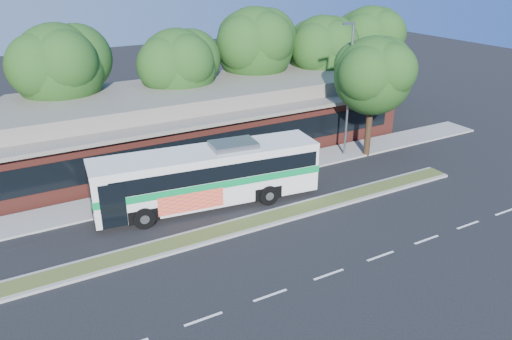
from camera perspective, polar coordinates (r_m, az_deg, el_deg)
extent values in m
plane|color=black|center=(26.11, 1.67, -6.35)|extent=(120.00, 120.00, 0.00)
cube|color=#435926|center=(26.52, 1.01, -5.65)|extent=(26.00, 1.10, 0.15)
cube|color=gray|center=(31.14, -4.37, -1.17)|extent=(44.00, 2.60, 0.12)
cube|color=maroon|center=(36.29, -8.91, 4.81)|extent=(32.00, 10.00, 3.20)
cube|color=slate|center=(35.80, -9.08, 7.43)|extent=(33.20, 11.20, 0.24)
cube|color=slate|center=(35.63, -9.14, 8.40)|extent=(30.00, 8.00, 1.00)
cube|color=black|center=(31.84, -5.67, 2.54)|extent=(30.00, 0.06, 1.60)
cylinder|color=slate|center=(34.25, 10.54, 8.66)|extent=(0.16, 0.16, 9.00)
cube|color=slate|center=(33.19, 10.57, 16.12)|extent=(0.90, 0.18, 0.14)
cylinder|color=black|center=(37.34, -20.74, 4.90)|extent=(0.44, 0.44, 4.20)
sphere|color=#1F4416|center=(36.41, -21.61, 10.72)|extent=(6.00, 6.00, 6.00)
sphere|color=#1F4416|center=(36.96, -19.75, 11.91)|extent=(4.68, 4.68, 4.68)
cylinder|color=black|center=(38.33, -8.62, 6.28)|extent=(0.44, 0.44, 3.78)
sphere|color=#1F4416|center=(37.46, -8.95, 11.51)|extent=(5.60, 5.60, 5.60)
sphere|color=#1F4416|center=(38.21, -7.42, 12.50)|extent=(4.37, 4.37, 4.37)
cylinder|color=black|center=(41.95, -0.13, 8.46)|extent=(0.44, 0.44, 4.41)
sphere|color=#1F4416|center=(41.11, -0.13, 13.95)|extent=(6.20, 6.20, 6.20)
sphere|color=#1F4416|center=(42.12, 1.26, 14.85)|extent=(4.84, 4.84, 4.84)
cylinder|color=black|center=(44.37, 7.38, 8.73)|extent=(0.44, 0.44, 3.86)
sphere|color=#1F4416|center=(43.62, 7.63, 13.40)|extent=(5.80, 5.80, 5.80)
sphere|color=#1F4416|center=(44.66, 8.71, 14.17)|extent=(4.52, 4.52, 4.52)
cylinder|color=black|center=(48.80, 12.46, 9.85)|extent=(0.44, 0.44, 4.12)
sphere|color=#1F4416|center=(48.09, 12.86, 14.32)|extent=(6.00, 6.00, 6.00)
sphere|color=#1F4416|center=(49.26, 13.78, 15.00)|extent=(4.68, 4.68, 4.68)
cube|color=silver|center=(27.60, -5.57, -0.60)|extent=(12.68, 4.08, 2.86)
cube|color=black|center=(27.46, -5.00, 0.59)|extent=(11.69, 4.01, 0.86)
cube|color=silver|center=(27.10, -5.68, 1.93)|extent=(12.70, 4.10, 0.27)
cube|color=#05813E|center=(27.63, -5.56, -0.76)|extent=(12.75, 4.15, 0.39)
cube|color=black|center=(26.52, -18.58, -1.99)|extent=(0.33, 2.32, 1.78)
cube|color=black|center=(29.60, 6.00, 2.47)|extent=(0.31, 2.16, 1.15)
cube|color=#D8433F|center=(26.40, -7.42, -3.63)|extent=(3.51, 0.46, 1.04)
cube|color=slate|center=(27.46, -2.59, 2.91)|extent=(2.67, 1.94, 0.31)
cylinder|color=black|center=(26.23, -12.66, -5.38)|extent=(1.18, 0.50, 1.14)
cylinder|color=black|center=(28.54, -13.65, -3.04)|extent=(1.18, 0.50, 1.14)
cylinder|color=black|center=(27.98, 1.43, -2.88)|extent=(1.18, 0.50, 1.14)
cylinder|color=black|center=(30.15, -0.58, -0.88)|extent=(1.18, 0.50, 1.14)
cylinder|color=black|center=(35.32, 12.74, 4.74)|extent=(0.44, 0.44, 4.07)
sphere|color=#1F4416|center=(34.39, 13.26, 10.43)|extent=(5.20, 5.20, 5.20)
sphere|color=#1F4416|center=(35.36, 14.34, 11.36)|extent=(4.05, 4.05, 4.05)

